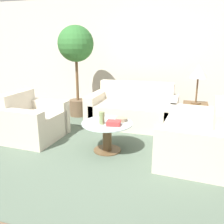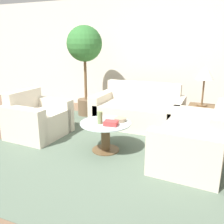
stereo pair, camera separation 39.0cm
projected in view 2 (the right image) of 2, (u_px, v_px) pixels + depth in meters
The scene contains 13 objects.
ground_plane at pixel (80, 165), 3.39m from camera, with size 14.00×14.00×0.00m, color brown.
wall_back at pixel (145, 55), 5.76m from camera, with size 10.00×0.06×2.60m.
rug at pixel (106, 150), 3.84m from camera, with size 3.68×3.56×0.01m.
sofa_main at pixel (138, 112), 4.92m from camera, with size 1.71×0.91×0.82m.
armchair at pixel (36, 120), 4.40m from camera, with size 0.88×0.99×0.79m.
loveseat at pixel (197, 142), 3.43m from camera, with size 0.96×1.47×0.81m.
coffee_table at pixel (106, 133), 3.76m from camera, with size 0.76×0.76×0.45m.
side_table at pixel (200, 121), 4.40m from camera, with size 0.43×0.43×0.54m.
table_lamp at pixel (205, 74), 4.17m from camera, with size 0.30×0.30×0.69m.
potted_plant at pixel (85, 51), 5.32m from camera, with size 0.75×0.75×1.95m.
vase at pixel (100, 118), 3.64m from camera, with size 0.08×0.08×0.18m.
bowl at pixel (120, 120), 3.77m from camera, with size 0.19×0.19×0.05m.
book_stack at pixel (111, 123), 3.58m from camera, with size 0.21×0.17×0.07m.
Camera 2 is at (1.60, -2.65, 1.62)m, focal length 40.00 mm.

